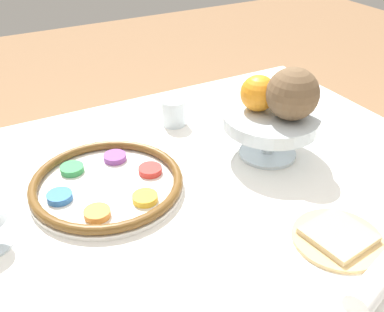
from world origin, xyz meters
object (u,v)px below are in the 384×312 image
(bread_plate, at_px, (338,237))
(cup_near, at_px, (174,112))
(coconut, at_px, (293,94))
(cup_mid, at_px, (283,91))
(orange_fruit, at_px, (258,93))
(napkin_roll, at_px, (378,281))
(fruit_stand, at_px, (270,124))
(seder_plate, at_px, (107,184))

(bread_plate, height_order, cup_near, cup_near)
(coconut, xyz_separation_m, cup_mid, (0.19, 0.25, -0.13))
(orange_fruit, bearing_deg, cup_near, 118.11)
(bread_plate, bearing_deg, cup_near, 96.48)
(napkin_roll, bearing_deg, coconut, 72.67)
(cup_mid, bearing_deg, bread_plate, -118.32)
(coconut, height_order, cup_near, coconut)
(coconut, relative_size, bread_plate, 0.70)
(bread_plate, height_order, cup_mid, cup_mid)
(coconut, bearing_deg, fruit_stand, 127.20)
(orange_fruit, xyz_separation_m, napkin_roll, (-0.08, -0.45, -0.13))
(fruit_stand, bearing_deg, coconut, -52.80)
(bread_plate, bearing_deg, coconut, 71.43)
(fruit_stand, height_order, cup_near, fruit_stand)
(bread_plate, xyz_separation_m, napkin_roll, (-0.03, -0.12, 0.01))
(fruit_stand, distance_m, cup_mid, 0.31)
(coconut, distance_m, cup_near, 0.34)
(bread_plate, distance_m, cup_near, 0.55)
(fruit_stand, xyz_separation_m, cup_mid, (0.21, 0.21, -0.05))
(bread_plate, relative_size, cup_near, 2.38)
(cup_near, bearing_deg, fruit_stand, -62.52)
(seder_plate, bearing_deg, cup_mid, 15.39)
(seder_plate, relative_size, coconut, 2.78)
(coconut, height_order, bread_plate, coconut)
(coconut, relative_size, napkin_roll, 0.75)
(cup_near, relative_size, cup_mid, 1.00)
(cup_near, bearing_deg, cup_mid, -5.15)
(cup_mid, bearing_deg, napkin_roll, -115.96)
(fruit_stand, distance_m, orange_fruit, 0.08)
(cup_near, distance_m, cup_mid, 0.34)
(orange_fruit, bearing_deg, bread_plate, -98.47)
(coconut, xyz_separation_m, bread_plate, (-0.09, -0.27, -0.16))
(bread_plate, distance_m, cup_mid, 0.59)
(coconut, bearing_deg, cup_near, 118.74)
(orange_fruit, bearing_deg, seder_plate, 177.62)
(fruit_stand, bearing_deg, seder_plate, 172.55)
(coconut, bearing_deg, seder_plate, 168.49)
(seder_plate, bearing_deg, cup_near, 37.26)
(coconut, height_order, napkin_roll, coconut)
(fruit_stand, height_order, cup_mid, fruit_stand)
(orange_fruit, height_order, coconut, coconut)
(napkin_roll, relative_size, cup_near, 2.23)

